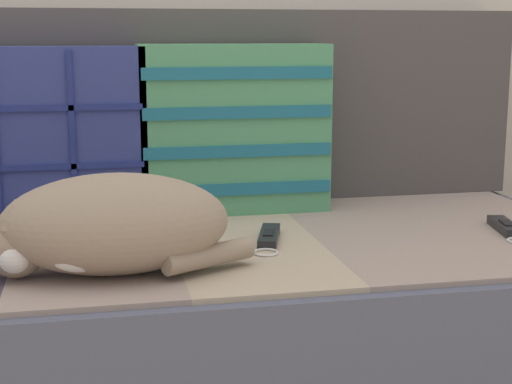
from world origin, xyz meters
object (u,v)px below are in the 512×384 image
at_px(throw_pillow_striped, 233,129).
at_px(game_remote_far, 269,237).
at_px(throw_pillow_quilted, 36,134).
at_px(sleeping_cat, 107,227).
at_px(game_remote_near, 506,228).
at_px(couch, 169,330).

bearing_deg(throw_pillow_striped, game_remote_far, -86.93).
xyz_separation_m(throw_pillow_quilted, game_remote_far, (0.45, -0.30, -0.18)).
bearing_deg(sleeping_cat, game_remote_near, 8.70).
bearing_deg(throw_pillow_quilted, throw_pillow_striped, -0.07).
distance_m(couch, throw_pillow_striped, 0.48).
distance_m(throw_pillow_striped, sleeping_cat, 0.55).
xyz_separation_m(couch, game_remote_near, (0.69, -0.11, 0.21)).
relative_size(sleeping_cat, game_remote_near, 2.42).
xyz_separation_m(sleeping_cat, game_remote_far, (0.32, 0.15, -0.07)).
height_order(sleeping_cat, game_remote_far, sleeping_cat).
relative_size(throw_pillow_quilted, game_remote_far, 2.38).
bearing_deg(game_remote_far, throw_pillow_striped, 93.07).
relative_size(couch, game_remote_near, 9.84).
bearing_deg(couch, throw_pillow_striped, 50.26).
xyz_separation_m(couch, sleeping_cat, (-0.12, -0.23, 0.28)).
bearing_deg(throw_pillow_striped, throw_pillow_quilted, 179.93).
bearing_deg(sleeping_cat, couch, 62.31).
height_order(couch, game_remote_far, game_remote_far).
xyz_separation_m(couch, throw_pillow_quilted, (-0.26, 0.21, 0.39)).
bearing_deg(couch, throw_pillow_quilted, 140.24).
bearing_deg(throw_pillow_quilted, game_remote_near, -18.69).
distance_m(sleeping_cat, game_remote_far, 0.36).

